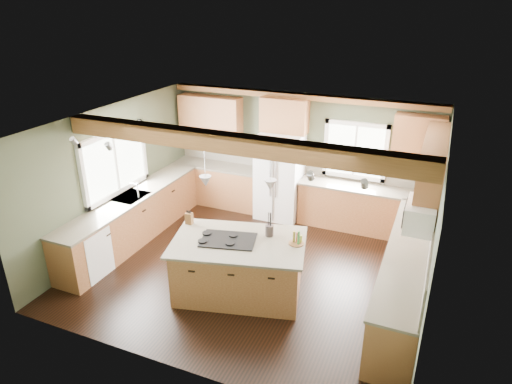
% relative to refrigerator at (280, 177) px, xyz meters
% --- Properties ---
extents(floor, '(5.60, 5.60, 0.00)m').
position_rel_refrigerator_xyz_m(floor, '(0.30, -2.12, -0.90)').
color(floor, black).
rests_on(floor, ground).
extents(ceiling, '(5.60, 5.60, 0.00)m').
position_rel_refrigerator_xyz_m(ceiling, '(0.30, -2.12, 1.70)').
color(ceiling, silver).
rests_on(ceiling, wall_back).
extents(wall_back, '(5.60, 0.00, 5.60)m').
position_rel_refrigerator_xyz_m(wall_back, '(0.30, 0.38, 0.40)').
color(wall_back, '#424934').
rests_on(wall_back, ground).
extents(wall_left, '(0.00, 5.00, 5.00)m').
position_rel_refrigerator_xyz_m(wall_left, '(-2.50, -2.12, 0.40)').
color(wall_left, '#424934').
rests_on(wall_left, ground).
extents(wall_right, '(0.00, 5.00, 5.00)m').
position_rel_refrigerator_xyz_m(wall_right, '(3.10, -2.12, 0.40)').
color(wall_right, '#424934').
rests_on(wall_right, ground).
extents(ceiling_beam, '(5.55, 0.26, 0.26)m').
position_rel_refrigerator_xyz_m(ceiling_beam, '(0.30, -2.82, 1.57)').
color(ceiling_beam, brown).
rests_on(ceiling_beam, ceiling).
extents(soffit_trim, '(5.55, 0.20, 0.10)m').
position_rel_refrigerator_xyz_m(soffit_trim, '(0.30, 0.28, 1.64)').
color(soffit_trim, brown).
rests_on(soffit_trim, ceiling).
extents(backsplash_back, '(5.58, 0.03, 0.58)m').
position_rel_refrigerator_xyz_m(backsplash_back, '(0.30, 0.36, 0.31)').
color(backsplash_back, brown).
rests_on(backsplash_back, wall_back).
extents(backsplash_right, '(0.03, 3.70, 0.58)m').
position_rel_refrigerator_xyz_m(backsplash_right, '(3.08, -2.07, 0.31)').
color(backsplash_right, brown).
rests_on(backsplash_right, wall_right).
extents(base_cab_back_left, '(2.02, 0.60, 0.88)m').
position_rel_refrigerator_xyz_m(base_cab_back_left, '(-1.49, 0.08, -0.46)').
color(base_cab_back_left, brown).
rests_on(base_cab_back_left, floor).
extents(counter_back_left, '(2.06, 0.64, 0.04)m').
position_rel_refrigerator_xyz_m(counter_back_left, '(-1.49, 0.08, 0.00)').
color(counter_back_left, brown).
rests_on(counter_back_left, base_cab_back_left).
extents(base_cab_back_right, '(2.62, 0.60, 0.88)m').
position_rel_refrigerator_xyz_m(base_cab_back_right, '(1.79, 0.08, -0.46)').
color(base_cab_back_right, brown).
rests_on(base_cab_back_right, floor).
extents(counter_back_right, '(2.66, 0.64, 0.04)m').
position_rel_refrigerator_xyz_m(counter_back_right, '(1.79, 0.08, 0.00)').
color(counter_back_right, brown).
rests_on(counter_back_right, base_cab_back_right).
extents(base_cab_left, '(0.60, 3.70, 0.88)m').
position_rel_refrigerator_xyz_m(base_cab_left, '(-2.20, -2.07, -0.46)').
color(base_cab_left, brown).
rests_on(base_cab_left, floor).
extents(counter_left, '(0.64, 3.74, 0.04)m').
position_rel_refrigerator_xyz_m(counter_left, '(-2.20, -2.07, 0.00)').
color(counter_left, brown).
rests_on(counter_left, base_cab_left).
extents(base_cab_right, '(0.60, 3.70, 0.88)m').
position_rel_refrigerator_xyz_m(base_cab_right, '(2.80, -2.07, -0.46)').
color(base_cab_right, brown).
rests_on(base_cab_right, floor).
extents(counter_right, '(0.64, 3.74, 0.04)m').
position_rel_refrigerator_xyz_m(counter_right, '(2.80, -2.07, 0.00)').
color(counter_right, brown).
rests_on(counter_right, base_cab_right).
extents(upper_cab_back_left, '(1.40, 0.35, 0.90)m').
position_rel_refrigerator_xyz_m(upper_cab_back_left, '(-1.69, 0.21, 1.05)').
color(upper_cab_back_left, brown).
rests_on(upper_cab_back_left, wall_back).
extents(upper_cab_over_fridge, '(0.96, 0.35, 0.70)m').
position_rel_refrigerator_xyz_m(upper_cab_over_fridge, '(-0.00, 0.21, 1.25)').
color(upper_cab_over_fridge, brown).
rests_on(upper_cab_over_fridge, wall_back).
extents(upper_cab_right, '(0.35, 2.20, 0.90)m').
position_rel_refrigerator_xyz_m(upper_cab_right, '(2.92, -1.22, 1.05)').
color(upper_cab_right, brown).
rests_on(upper_cab_right, wall_right).
extents(upper_cab_back_corner, '(0.90, 0.35, 0.90)m').
position_rel_refrigerator_xyz_m(upper_cab_back_corner, '(2.60, 0.21, 1.05)').
color(upper_cab_back_corner, brown).
rests_on(upper_cab_back_corner, wall_back).
extents(window_left, '(0.04, 1.60, 1.05)m').
position_rel_refrigerator_xyz_m(window_left, '(-2.48, -2.07, 0.65)').
color(window_left, white).
rests_on(window_left, wall_left).
extents(window_back, '(1.10, 0.04, 1.00)m').
position_rel_refrigerator_xyz_m(window_back, '(1.45, 0.36, 0.65)').
color(window_back, white).
rests_on(window_back, wall_back).
extents(sink, '(0.50, 0.65, 0.03)m').
position_rel_refrigerator_xyz_m(sink, '(-2.20, -2.07, 0.01)').
color(sink, '#262628').
rests_on(sink, counter_left).
extents(faucet, '(0.02, 0.02, 0.28)m').
position_rel_refrigerator_xyz_m(faucet, '(-2.02, -2.07, 0.15)').
color(faucet, '#B2B2B7').
rests_on(faucet, sink).
extents(dishwasher, '(0.60, 0.60, 0.84)m').
position_rel_refrigerator_xyz_m(dishwasher, '(-2.19, -3.37, -0.47)').
color(dishwasher, white).
rests_on(dishwasher, floor).
extents(oven, '(0.60, 0.72, 0.84)m').
position_rel_refrigerator_xyz_m(oven, '(2.79, -3.37, -0.47)').
color(oven, white).
rests_on(oven, floor).
extents(microwave, '(0.40, 0.70, 0.38)m').
position_rel_refrigerator_xyz_m(microwave, '(2.88, -2.17, 0.65)').
color(microwave, white).
rests_on(microwave, wall_right).
extents(pendant_left, '(0.18, 0.18, 0.16)m').
position_rel_refrigerator_xyz_m(pendant_left, '(-0.09, -2.94, 0.98)').
color(pendant_left, '#B2B2B7').
rests_on(pendant_left, ceiling).
extents(pendant_right, '(0.18, 0.18, 0.16)m').
position_rel_refrigerator_xyz_m(pendant_right, '(0.83, -2.71, 0.98)').
color(pendant_right, '#B2B2B7').
rests_on(pendant_right, ceiling).
extents(refrigerator, '(0.90, 0.74, 1.80)m').
position_rel_refrigerator_xyz_m(refrigerator, '(0.00, 0.00, 0.00)').
color(refrigerator, white).
rests_on(refrigerator, floor).
extents(island, '(2.13, 1.59, 0.88)m').
position_rel_refrigerator_xyz_m(island, '(0.37, -2.82, -0.46)').
color(island, brown).
rests_on(island, floor).
extents(island_top, '(2.28, 1.75, 0.04)m').
position_rel_refrigerator_xyz_m(island_top, '(0.37, -2.82, 0.00)').
color(island_top, brown).
rests_on(island_top, island).
extents(cooktop, '(0.93, 0.73, 0.02)m').
position_rel_refrigerator_xyz_m(cooktop, '(0.22, -2.86, 0.03)').
color(cooktop, black).
rests_on(cooktop, island_top).
extents(knife_block, '(0.12, 0.09, 0.19)m').
position_rel_refrigerator_xyz_m(knife_block, '(-0.62, -2.61, 0.12)').
color(knife_block, brown).
rests_on(knife_block, island_top).
extents(utensil_crock, '(0.15, 0.15, 0.18)m').
position_rel_refrigerator_xyz_m(utensil_crock, '(0.74, -2.47, 0.11)').
color(utensil_crock, '#484039').
rests_on(utensil_crock, island_top).
extents(bottle_tray, '(0.23, 0.23, 0.21)m').
position_rel_refrigerator_xyz_m(bottle_tray, '(1.21, -2.55, 0.13)').
color(bottle_tray, brown).
rests_on(bottle_tray, island_top).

